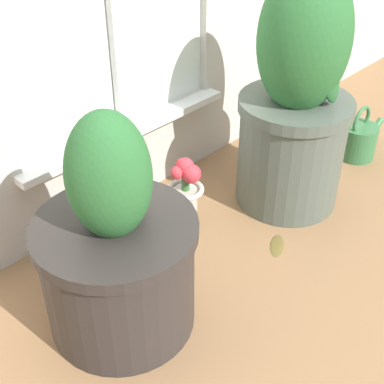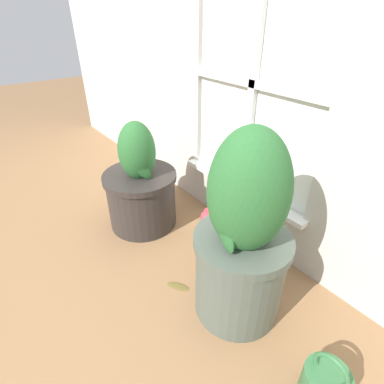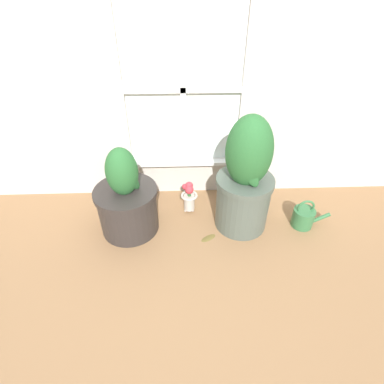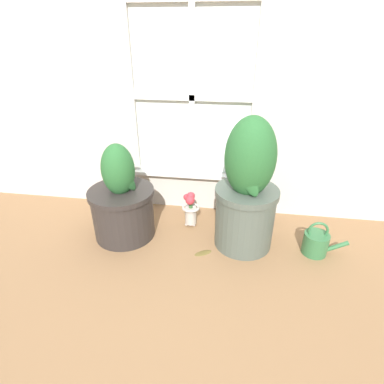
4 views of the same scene
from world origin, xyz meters
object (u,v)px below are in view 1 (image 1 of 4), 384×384
potted_plant_left (117,253)px  watering_can (358,140)px  flower_vase (186,190)px  potted_plant_right (296,106)px

potted_plant_left → watering_can: potted_plant_left is taller
potted_plant_left → flower_vase: bearing=21.7°
flower_vase → watering_can: 0.80m
potted_plant_left → watering_can: bearing=-1.0°
potted_plant_right → flower_vase: size_ratio=3.17×
potted_plant_left → watering_can: 1.19m
flower_vase → potted_plant_left: bearing=-158.3°
potted_plant_left → watering_can: (1.18, -0.02, -0.16)m
flower_vase → watering_can: (0.77, -0.18, -0.07)m
potted_plant_left → potted_plant_right: (0.75, 0.01, 0.13)m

